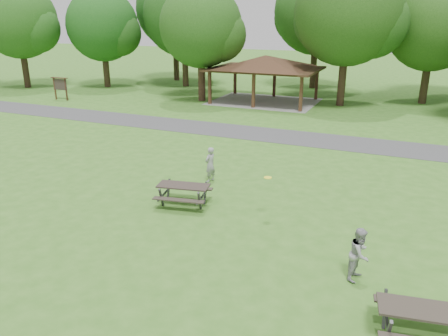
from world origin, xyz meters
TOP-DOWN VIEW (x-y plane):
  - ground at (0.00, 0.00)m, footprint 160.00×160.00m
  - asphalt_path at (0.00, 14.00)m, footprint 120.00×3.20m
  - pavilion at (-4.00, 24.00)m, footprint 8.60×7.01m
  - notice_board at (-20.00, 18.00)m, footprint 1.60×0.30m
  - tree_row_a at (-27.91, 22.03)m, footprint 7.56×7.20m
  - tree_row_b at (-20.92, 25.53)m, footprint 7.14×6.80m
  - tree_row_c at (-13.90, 29.03)m, footprint 8.19×7.80m
  - tree_row_d at (-8.92, 22.53)m, footprint 6.93×6.60m
  - tree_row_e at (2.10, 25.03)m, footprint 8.40×8.00m
  - tree_row_f at (8.09, 28.53)m, footprint 7.35×7.00m
  - tree_deep_a at (-16.90, 32.53)m, footprint 8.40×8.00m
  - tree_deep_b at (-1.90, 33.03)m, footprint 8.40×8.00m
  - picnic_table_middle at (-0.19, 2.95)m, footprint 2.16×1.86m
  - picnic_table_far at (8.06, -1.45)m, footprint 2.23×1.90m
  - frisbee_in_flight at (3.02, 3.08)m, footprint 0.36×0.36m
  - frisbee_thrower at (-0.33, 5.59)m, footprint 0.50×0.63m
  - frisbee_catcher at (6.45, 0.51)m, footprint 0.72×0.84m

SIDE VIEW (x-z plane):
  - ground at x=0.00m, z-range 0.00..0.00m
  - asphalt_path at x=0.00m, z-range 0.00..0.02m
  - picnic_table_middle at x=-0.19m, z-range 0.20..1.03m
  - picnic_table_far at x=8.06m, z-range 0.21..1.07m
  - frisbee_catcher at x=6.45m, z-range 0.00..1.49m
  - frisbee_thrower at x=-0.33m, z-range 0.00..1.52m
  - notice_board at x=-20.00m, z-range 0.37..2.25m
  - frisbee_in_flight at x=3.02m, z-range 1.52..1.54m
  - pavilion at x=-4.00m, z-range 1.18..4.94m
  - tree_row_b at x=-20.92m, z-range 1.03..10.30m
  - tree_row_d at x=-8.92m, z-range 1.13..10.41m
  - tree_row_f at x=8.09m, z-range 1.06..10.62m
  - tree_row_a at x=-27.91m, z-range 1.17..11.14m
  - tree_row_c at x=-13.90m, z-range 1.20..11.87m
  - tree_row_e at x=2.10m, z-range 1.27..12.29m
  - tree_deep_b at x=-1.90m, z-range 1.32..12.45m
  - tree_deep_a at x=-16.90m, z-range 1.44..12.82m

